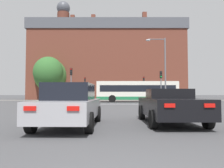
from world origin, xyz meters
TOP-DOWN VIEW (x-y plane):
  - stop_line_strip at (0.00, 22.21)m, footprint 8.00×0.30m
  - far_pavement at (0.00, 37.28)m, footprint 68.89×2.50m
  - brick_civic_building at (-1.48, 45.82)m, footprint 32.36×12.02m
  - car_saloon_left at (-1.88, 5.55)m, footprint 2.03×4.57m
  - car_roadster_right at (1.89, 6.32)m, footprint 2.07×4.36m
  - bus_crossing_lead at (3.14, 28.62)m, footprint 11.30×2.75m
  - traffic_light_near_left at (-5.14, 22.95)m, footprint 0.26×0.31m
  - traffic_light_near_right at (5.26, 22.69)m, footprint 0.26×0.31m
  - traffic_light_far_left at (-5.27, 36.93)m, footprint 0.26×0.31m
  - traffic_light_far_right at (5.35, 36.85)m, footprint 0.26×0.31m
  - street_lamp_junction at (5.16, 21.76)m, footprint 2.22×0.36m
  - pedestrian_waiting at (-3.86, 36.78)m, footprint 0.46×0.37m
  - pedestrian_walking_east at (-5.11, 36.46)m, footprint 0.26×0.42m
  - tree_by_building at (-12.35, 39.92)m, footprint 6.19×6.19m
  - tree_kerbside at (-12.28, 38.30)m, footprint 5.54×5.54m

SIDE VIEW (x-z plane):
  - stop_line_strip at x=0.00m, z-range 0.00..0.01m
  - far_pavement at x=0.00m, z-range 0.00..0.01m
  - car_roadster_right at x=1.89m, z-range 0.02..1.38m
  - car_saloon_left at x=-1.88m, z-range 0.00..1.54m
  - pedestrian_waiting at x=-3.86m, z-range 0.12..1.69m
  - pedestrian_walking_east at x=-5.11m, z-range 0.17..2.02m
  - bus_crossing_lead at x=3.14m, z-range 0.10..3.00m
  - traffic_light_near_right at x=5.26m, z-range 0.67..4.45m
  - traffic_light_far_left at x=-5.27m, z-range 0.72..4.87m
  - traffic_light_near_left at x=-5.14m, z-range 0.72..4.89m
  - traffic_light_far_right at x=5.35m, z-range 0.73..4.98m
  - street_lamp_junction at x=5.16m, z-range 0.82..8.22m
  - tree_by_building at x=-12.35m, z-range 0.72..8.68m
  - tree_kerbside at x=-12.28m, z-range 1.14..9.25m
  - brick_civic_building at x=-1.48m, z-range -2.69..19.22m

